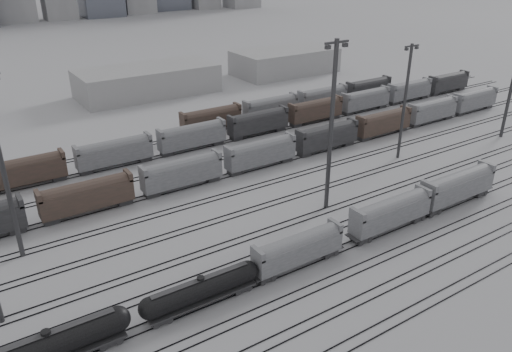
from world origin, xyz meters
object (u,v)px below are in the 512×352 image
tank_car_b (201,290)px  hopper_car_b (391,211)px  hopper_car_a (298,248)px  hopper_car_c (458,185)px  tank_car_a (49,346)px  light_mast_c (331,124)px

tank_car_b → hopper_car_b: size_ratio=1.07×
hopper_car_a → hopper_car_c: size_ratio=0.86×
tank_car_a → hopper_car_b: 50.11m
hopper_car_a → hopper_car_b: (17.79, 0.00, 0.26)m
hopper_car_c → hopper_car_b: bearing=180.0°
hopper_car_c → light_mast_c: (-19.25, 10.99, 11.28)m
hopper_car_b → light_mast_c: light_mast_c is taller
hopper_car_b → hopper_car_c: size_ratio=0.94×
hopper_car_c → light_mast_c: light_mast_c is taller
hopper_car_a → tank_car_b: bearing=180.0°
tank_car_a → light_mast_c: bearing=13.2°
hopper_car_b → hopper_car_c: hopper_car_c is taller
hopper_car_a → tank_car_a: bearing=180.0°
tank_car_a → hopper_car_b: hopper_car_b is taller
hopper_car_a → light_mast_c: (14.49, 10.99, 11.75)m
tank_car_a → light_mast_c: light_mast_c is taller
tank_car_b → light_mast_c: 33.57m
tank_car_a → hopper_car_a: 32.32m
hopper_car_a → hopper_car_c: (33.74, -0.00, 0.48)m
tank_car_b → light_mast_c: (29.16, 10.99, 12.49)m
hopper_car_a → light_mast_c: bearing=37.2°
hopper_car_b → tank_car_a: bearing=180.0°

